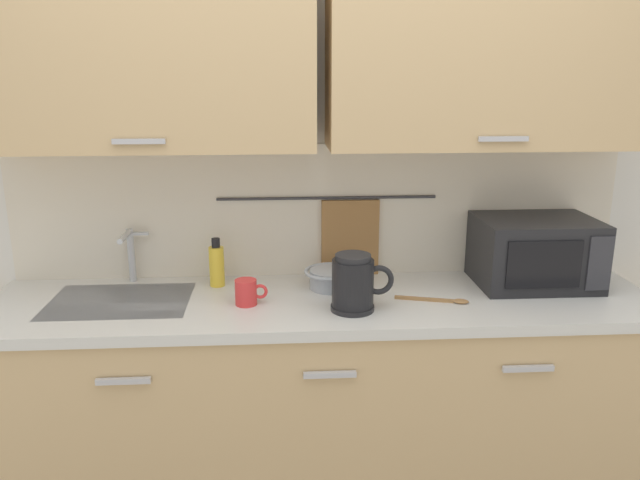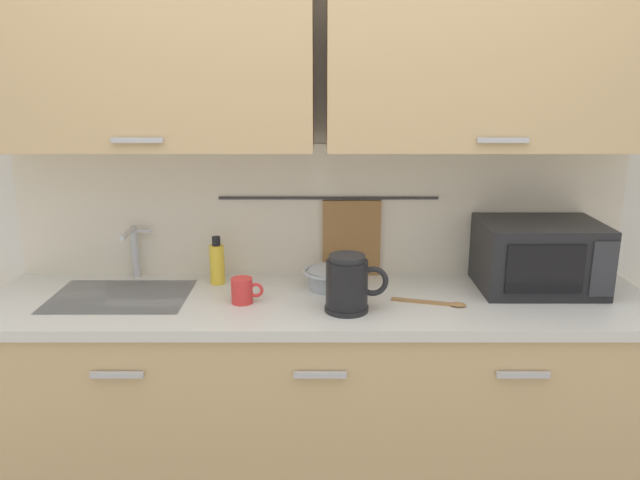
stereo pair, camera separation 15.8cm
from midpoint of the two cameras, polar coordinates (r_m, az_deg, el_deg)
name	(u,v)px [view 2 (the right image)]	position (r m, az deg, el deg)	size (l,w,h in m)	color
counter_unit	(320,402)	(2.56, 1.85, -14.68)	(2.53, 0.64, 0.90)	tan
back_wall_assembly	(323,127)	(2.46, 2.16, 10.30)	(3.70, 0.41, 2.50)	silver
sink_faucet	(137,245)	(2.63, -14.81, -0.47)	(0.09, 0.17, 0.22)	#B2B5BA
microwave	(542,256)	(2.60, 21.34, -1.40)	(0.46, 0.35, 0.27)	black
electric_kettle	(351,284)	(2.22, 4.90, -4.07)	(0.23, 0.16, 0.21)	black
dish_soap_bottle	(220,263)	(2.52, -7.38, -2.11)	(0.06, 0.06, 0.20)	yellow
mug_near_sink	(246,290)	(2.32, -4.88, -4.65)	(0.12, 0.08, 0.09)	red
mixing_bowl	(333,277)	(2.46, 3.00, -3.47)	(0.21, 0.21, 0.08)	#A5ADB7
wooden_spoon	(441,303)	(2.36, 12.90, -5.68)	(0.27, 0.10, 0.01)	#9E7042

